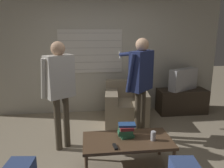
{
  "coord_description": "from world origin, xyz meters",
  "views": [
    {
      "loc": [
        -0.4,
        -2.79,
        1.81
      ],
      "look_at": [
        -0.01,
        0.52,
        1.0
      ],
      "focal_mm": 35.0,
      "sensor_mm": 36.0,
      "label": 1
    }
  ],
  "objects_px": {
    "armchair_beige": "(126,105)",
    "tv": "(183,79)",
    "person_left_standing": "(59,83)",
    "spare_remote": "(115,147)",
    "coffee_table": "(127,142)",
    "person_right_standing": "(141,76)",
    "soda_can": "(153,136)",
    "book_stack": "(126,130)"
  },
  "relations": [
    {
      "from": "armchair_beige",
      "to": "tv",
      "type": "relative_size",
      "value": 1.23
    },
    {
      "from": "person_left_standing",
      "to": "spare_remote",
      "type": "height_order",
      "value": "person_left_standing"
    },
    {
      "from": "coffee_table",
      "to": "spare_remote",
      "type": "xyz_separation_m",
      "value": [
        -0.19,
        -0.19,
        0.05
      ]
    },
    {
      "from": "armchair_beige",
      "to": "person_right_standing",
      "type": "bearing_deg",
      "value": 103.67
    },
    {
      "from": "soda_can",
      "to": "book_stack",
      "type": "bearing_deg",
      "value": 157.18
    },
    {
      "from": "tv",
      "to": "spare_remote",
      "type": "distance_m",
      "value": 2.78
    },
    {
      "from": "soda_can",
      "to": "spare_remote",
      "type": "relative_size",
      "value": 0.94
    },
    {
      "from": "armchair_beige",
      "to": "tv",
      "type": "height_order",
      "value": "tv"
    },
    {
      "from": "coffee_table",
      "to": "book_stack",
      "type": "bearing_deg",
      "value": 93.92
    },
    {
      "from": "tv",
      "to": "soda_can",
      "type": "xyz_separation_m",
      "value": [
        -1.28,
        -1.97,
        -0.29
      ]
    },
    {
      "from": "person_left_standing",
      "to": "soda_can",
      "type": "xyz_separation_m",
      "value": [
        1.24,
        -0.71,
        -0.58
      ]
    },
    {
      "from": "book_stack",
      "to": "soda_can",
      "type": "xyz_separation_m",
      "value": [
        0.33,
        -0.14,
        -0.03
      ]
    },
    {
      "from": "person_right_standing",
      "to": "soda_can",
      "type": "xyz_separation_m",
      "value": [
        -0.03,
        -0.89,
        -0.61
      ]
    },
    {
      "from": "coffee_table",
      "to": "person_left_standing",
      "type": "distance_m",
      "value": 1.31
    },
    {
      "from": "coffee_table",
      "to": "tv",
      "type": "xyz_separation_m",
      "value": [
        1.61,
        1.91,
        0.39
      ]
    },
    {
      "from": "armchair_beige",
      "to": "person_left_standing",
      "type": "distance_m",
      "value": 1.68
    },
    {
      "from": "person_left_standing",
      "to": "person_right_standing",
      "type": "height_order",
      "value": "person_right_standing"
    },
    {
      "from": "armchair_beige",
      "to": "coffee_table",
      "type": "bearing_deg",
      "value": 87.1
    },
    {
      "from": "soda_can",
      "to": "spare_remote",
      "type": "distance_m",
      "value": 0.54
    },
    {
      "from": "tv",
      "to": "spare_remote",
      "type": "height_order",
      "value": "tv"
    },
    {
      "from": "person_right_standing",
      "to": "person_left_standing",
      "type": "bearing_deg",
      "value": 142.9
    },
    {
      "from": "book_stack",
      "to": "soda_can",
      "type": "relative_size",
      "value": 1.98
    },
    {
      "from": "tv",
      "to": "person_right_standing",
      "type": "bearing_deg",
      "value": 12.15
    },
    {
      "from": "book_stack",
      "to": "spare_remote",
      "type": "distance_m",
      "value": 0.33
    },
    {
      "from": "armchair_beige",
      "to": "book_stack",
      "type": "bearing_deg",
      "value": 86.43
    },
    {
      "from": "book_stack",
      "to": "spare_remote",
      "type": "relative_size",
      "value": 1.86
    },
    {
      "from": "armchair_beige",
      "to": "coffee_table",
      "type": "distance_m",
      "value": 1.61
    },
    {
      "from": "armchair_beige",
      "to": "spare_remote",
      "type": "bearing_deg",
      "value": 82.22
    },
    {
      "from": "person_right_standing",
      "to": "tv",
      "type": "bearing_deg",
      "value": -4.45
    },
    {
      "from": "soda_can",
      "to": "spare_remote",
      "type": "height_order",
      "value": "soda_can"
    },
    {
      "from": "book_stack",
      "to": "tv",
      "type": "bearing_deg",
      "value": 48.52
    },
    {
      "from": "book_stack",
      "to": "person_right_standing",
      "type": "bearing_deg",
      "value": 63.8
    },
    {
      "from": "tv",
      "to": "armchair_beige",
      "type": "bearing_deg",
      "value": -15.15
    },
    {
      "from": "coffee_table",
      "to": "book_stack",
      "type": "height_order",
      "value": "book_stack"
    },
    {
      "from": "armchair_beige",
      "to": "book_stack",
      "type": "relative_size",
      "value": 3.73
    },
    {
      "from": "tv",
      "to": "spare_remote",
      "type": "bearing_deg",
      "value": 20.55
    },
    {
      "from": "tv",
      "to": "soda_can",
      "type": "distance_m",
      "value": 2.37
    },
    {
      "from": "book_stack",
      "to": "spare_remote",
      "type": "bearing_deg",
      "value": -125.11
    },
    {
      "from": "coffee_table",
      "to": "person_right_standing",
      "type": "distance_m",
      "value": 1.15
    },
    {
      "from": "person_right_standing",
      "to": "book_stack",
      "type": "distance_m",
      "value": 1.02
    },
    {
      "from": "coffee_table",
      "to": "soda_can",
      "type": "height_order",
      "value": "soda_can"
    },
    {
      "from": "tv",
      "to": "book_stack",
      "type": "height_order",
      "value": "tv"
    }
  ]
}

